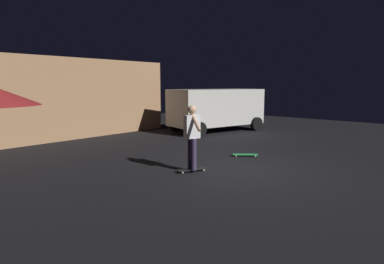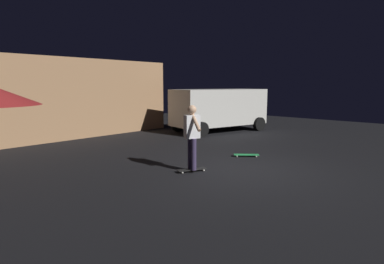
% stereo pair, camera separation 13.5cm
% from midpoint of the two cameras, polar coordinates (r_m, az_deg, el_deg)
% --- Properties ---
extents(ground_plane, '(28.00, 28.00, 0.00)m').
position_cam_midpoint_polar(ground_plane, '(8.86, 8.22, -6.48)').
color(ground_plane, black).
extents(low_building, '(11.08, 3.25, 3.34)m').
position_cam_midpoint_polar(low_building, '(15.25, -25.69, 5.36)').
color(low_building, '#AD7F56').
rests_on(low_building, ground_plane).
extents(parked_van, '(4.92, 3.13, 2.03)m').
position_cam_midpoint_polar(parked_van, '(15.76, 4.11, 4.37)').
color(parked_van, silver).
rests_on(parked_van, ground_plane).
extents(skateboard_ridden, '(0.79, 0.51, 0.07)m').
position_cam_midpoint_polar(skateboard_ridden, '(8.50, -0.46, -6.65)').
color(skateboard_ridden, black).
rests_on(skateboard_ridden, ground_plane).
extents(skateboard_spare, '(0.65, 0.73, 0.07)m').
position_cam_midpoint_polar(skateboard_spare, '(10.39, 9.01, -3.97)').
color(skateboard_spare, green).
rests_on(skateboard_spare, ground_plane).
extents(skater, '(0.49, 0.93, 1.67)m').
position_cam_midpoint_polar(skater, '(8.30, -0.47, -0.09)').
color(skater, '#382D4C').
rests_on(skater, skateboard_ridden).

